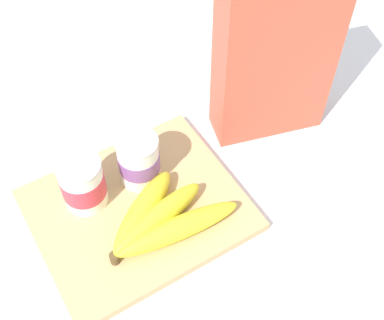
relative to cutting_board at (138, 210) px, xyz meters
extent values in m
plane|color=white|center=(0.00, 0.00, -0.01)|extent=(2.40, 2.40, 0.00)
cube|color=tan|center=(0.00, 0.00, 0.00)|extent=(0.30, 0.25, 0.02)
cube|color=#D85138|center=(0.27, 0.05, 0.14)|extent=(0.19, 0.11, 0.29)
cylinder|color=white|center=(-0.06, 0.05, 0.05)|extent=(0.06, 0.06, 0.08)
cylinder|color=#DB384C|center=(-0.06, 0.05, 0.05)|extent=(0.06, 0.06, 0.04)
cylinder|color=silver|center=(-0.06, 0.05, 0.09)|extent=(0.06, 0.06, 0.00)
cylinder|color=white|center=(0.03, 0.05, 0.05)|extent=(0.06, 0.06, 0.08)
cylinder|color=#7A4C99|center=(0.03, 0.05, 0.05)|extent=(0.06, 0.06, 0.03)
cylinder|color=silver|center=(0.03, 0.05, 0.09)|extent=(0.06, 0.06, 0.00)
ellipsoid|color=yellow|center=(0.03, -0.07, 0.03)|extent=(0.19, 0.05, 0.03)
ellipsoid|color=yellow|center=(0.01, -0.04, 0.03)|extent=(0.17, 0.07, 0.04)
ellipsoid|color=yellow|center=(0.00, -0.02, 0.03)|extent=(0.15, 0.11, 0.04)
cylinder|color=brown|center=(-0.07, -0.06, 0.02)|extent=(0.01, 0.01, 0.02)
camera|label=1|loc=(-0.14, -0.39, 0.65)|focal=47.76mm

